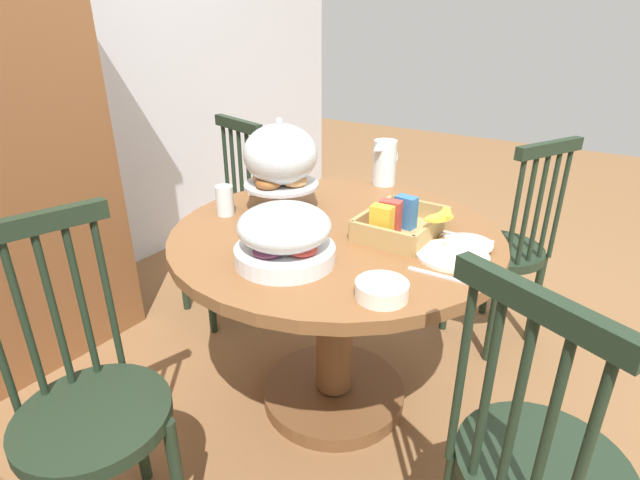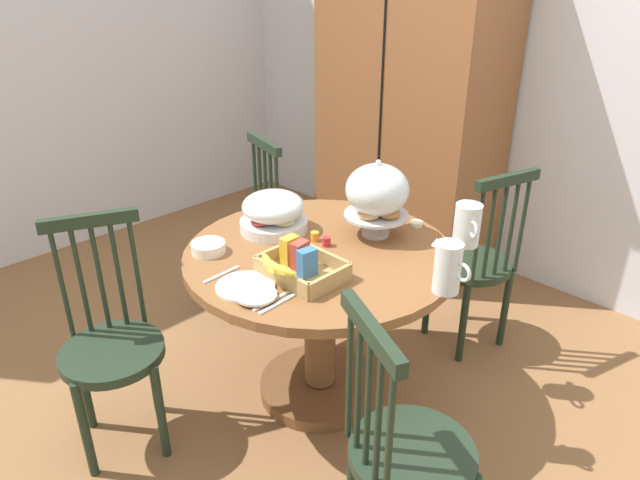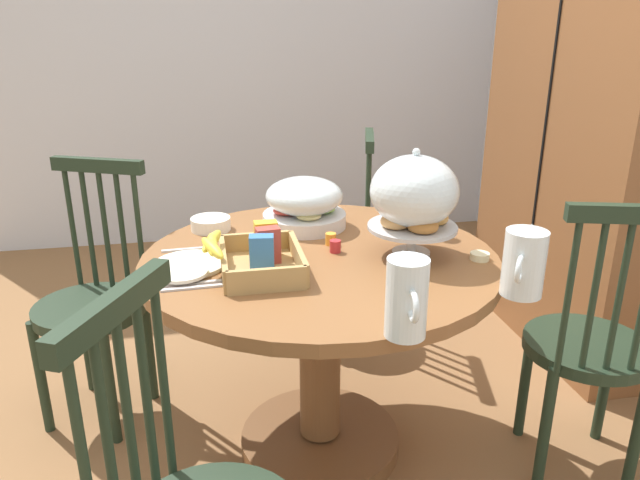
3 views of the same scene
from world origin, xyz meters
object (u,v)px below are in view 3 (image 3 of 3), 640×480
windsor_chair_facing_door (93,305)px  cereal_basket (257,256)px  orange_juice_pitcher (406,301)px  cereal_bowl (211,224)px  dining_table (320,319)px  drinking_glass (434,221)px  china_plate_large (190,264)px  butter_dish (480,256)px  wooden_armoire (603,132)px  milk_pitcher (523,266)px  china_plate_small (182,272)px  fruit_platter_covered (304,204)px  pastry_stand_with_dome (414,196)px  windsor_chair_by_cabinet (338,245)px  windsor_chair_near_window (590,350)px

windsor_chair_facing_door → cereal_basket: size_ratio=3.09×
orange_juice_pitcher → cereal_bowl: size_ratio=1.38×
dining_table → drinking_glass: 0.51m
china_plate_large → butter_dish: bearing=82.3°
wooden_armoire → windsor_chair_facing_door: (0.22, -2.16, -0.53)m
china_plate_large → orange_juice_pitcher: bearing=43.2°
cereal_basket → china_plate_large: size_ratio=1.44×
milk_pitcher → china_plate_small: milk_pitcher is taller
orange_juice_pitcher → china_plate_large: 0.74m
fruit_platter_covered → cereal_basket: fruit_platter_covered is taller
orange_juice_pitcher → china_plate_small: (-0.45, -0.52, -0.07)m
china_plate_small → butter_dish: size_ratio=2.50×
windsor_chair_facing_door → butter_dish: windsor_chair_facing_door is taller
pastry_stand_with_dome → butter_dish: size_ratio=5.73×
windsor_chair_by_cabinet → drinking_glass: 0.82m
china_plate_small → china_plate_large: bearing=166.8°
cereal_basket → cereal_bowl: size_ratio=2.26×
china_plate_large → china_plate_small: china_plate_small is taller
windsor_chair_by_cabinet → fruit_platter_covered: (0.54, -0.25, 0.37)m
windsor_chair_near_window → china_plate_large: windsor_chair_near_window is taller
cereal_bowl → butter_dish: (0.45, 0.81, -0.01)m
china_plate_large → china_plate_small: 0.09m
wooden_armoire → milk_pitcher: bearing=-42.4°
milk_pitcher → windsor_chair_near_window: bearing=110.5°
windsor_chair_by_cabinet → fruit_platter_covered: 0.70m
cereal_basket → china_plate_large: bearing=-110.0°
cereal_bowl → drinking_glass: 0.78m
orange_juice_pitcher → china_plate_small: 0.69m
orange_juice_pitcher → cereal_bowl: 0.97m
windsor_chair_by_cabinet → drinking_glass: bearing=13.2°
dining_table → windsor_chair_near_window: windsor_chair_near_window is taller
windsor_chair_by_cabinet → orange_juice_pitcher: windsor_chair_by_cabinet is taller
fruit_platter_covered → drinking_glass: 0.46m
windsor_chair_facing_door → cereal_bowl: 0.55m
china_plate_large → china_plate_small: bearing=-13.2°
milk_pitcher → cereal_basket: milk_pitcher is taller
fruit_platter_covered → milk_pitcher: 0.83m
orange_juice_pitcher → milk_pitcher: size_ratio=1.06×
windsor_chair_by_cabinet → china_plate_small: 1.19m
orange_juice_pitcher → drinking_glass: size_ratio=1.75×
pastry_stand_with_dome → drinking_glass: bearing=140.1°
wooden_armoire → fruit_platter_covered: (0.31, -1.38, -0.16)m
drinking_glass → cereal_basket: bearing=-73.1°
orange_juice_pitcher → milk_pitcher: bearing=112.4°
dining_table → windsor_chair_near_window: bearing=72.3°
fruit_platter_covered → windsor_chair_near_window: bearing=56.2°
windsor_chair_near_window → dining_table: bearing=-107.7°
fruit_platter_covered → cereal_bowl: size_ratio=2.14×
milk_pitcher → cereal_bowl: size_ratio=1.30×
china_plate_large → cereal_bowl: bearing=167.8°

